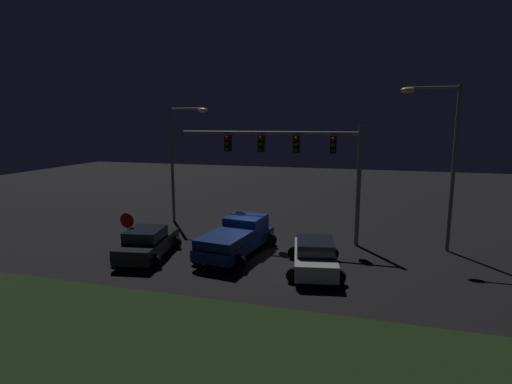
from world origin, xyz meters
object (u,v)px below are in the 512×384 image
Objects in this scene: pickup_truck at (238,236)px; traffic_signal_gantry at (297,153)px; stop_sign at (127,226)px; car_sedan at (147,243)px; street_lamp_left at (180,150)px; street_lamp_right at (443,148)px; car_sedan_far at (315,255)px.

pickup_truck is 0.54× the size of traffic_signal_gantry.
car_sedan is at bearing 6.41° from stop_sign.
pickup_truck is 2.52× the size of stop_sign.
car_sedan is 0.60× the size of street_lamp_left.
street_lamp_right is (9.83, 3.58, 4.37)m from pickup_truck.
stop_sign is (-7.62, -4.99, -3.47)m from traffic_signal_gantry.
street_lamp_right reaches higher than traffic_signal_gantry.
street_lamp_right reaches higher than street_lamp_left.
pickup_truck is 4.27m from car_sedan_far.
traffic_signal_gantry is (2.40, 3.26, 4.03)m from pickup_truck.
pickup_truck is at bearing -42.93° from street_lamp_left.
traffic_signal_gantry is at bearing -14.59° from street_lamp_left.
traffic_signal_gantry is at bearing -62.55° from car_sedan.
street_lamp_right is at bearing -6.64° from street_lamp_left.
car_sedan is 1.00× the size of car_sedan_far.
street_lamp_right reaches higher than car_sedan.
car_sedan_far is 0.45× the size of traffic_signal_gantry.
car_sedan_far is (4.08, -1.24, -0.26)m from pickup_truck.
car_sedan_far is 8.81m from street_lamp_right.
street_lamp_left is at bearing 45.98° from car_sedan_far.
pickup_truck is at bearing -126.29° from traffic_signal_gantry.
traffic_signal_gantry is at bearing -177.58° from street_lamp_right.
street_lamp_left is (-9.89, 6.64, 4.15)m from car_sedan_far.
street_lamp_left is at bearing 3.83° from car_sedan.
street_lamp_left is 0.90× the size of street_lamp_right.
traffic_signal_gantry is 9.75m from stop_sign.
car_sedan is 9.26m from traffic_signal_gantry.
stop_sign reaches higher than car_sedan.
car_sedan_far is 9.35m from stop_sign.
street_lamp_right is (15.63, -1.82, 0.47)m from street_lamp_left.
street_lamp_left reaches higher than stop_sign.
car_sedan_far is (8.29, 0.37, 0.00)m from car_sedan.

